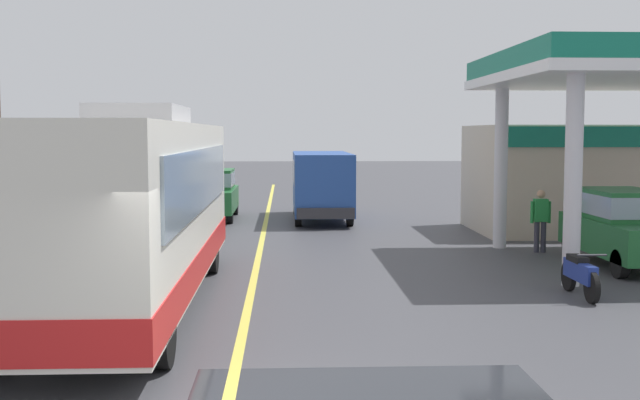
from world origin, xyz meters
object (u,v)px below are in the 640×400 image
motorcycle_parked_forecourt (580,274)px  coach_bus_main (132,212)px  car_at_pump (624,224)px  pedestrian_near_pump (540,217)px  car_trailing_behind_bus (212,191)px  minibus_opposing_lane (321,180)px

motorcycle_parked_forecourt → coach_bus_main: bearing=-177.3°
coach_bus_main → car_at_pump: coach_bus_main is taller
pedestrian_near_pump → car_trailing_behind_bus: bearing=137.6°
coach_bus_main → car_at_pump: 11.48m
motorcycle_parked_forecourt → minibus_opposing_lane: bearing=107.6°
car_at_pump → car_trailing_behind_bus: same height
car_at_pump → minibus_opposing_lane: bearing=122.9°
coach_bus_main → motorcycle_parked_forecourt: 8.57m
coach_bus_main → car_trailing_behind_bus: 14.68m
minibus_opposing_lane → motorcycle_parked_forecourt: minibus_opposing_lane is taller
car_at_pump → minibus_opposing_lane: 12.33m
motorcycle_parked_forecourt → pedestrian_near_pump: bearing=79.1°
coach_bus_main → minibus_opposing_lane: bearing=73.8°
car_at_pump → minibus_opposing_lane: size_ratio=0.69×
car_at_pump → coach_bus_main: bearing=-160.6°
pedestrian_near_pump → car_trailing_behind_bus: 12.78m
minibus_opposing_lane → car_trailing_behind_bus: minibus_opposing_lane is taller
minibus_opposing_lane → pedestrian_near_pump: bearing=-56.2°
coach_bus_main → motorcycle_parked_forecourt: coach_bus_main is taller
pedestrian_near_pump → car_trailing_behind_bus: (-9.44, 8.62, 0.08)m
coach_bus_main → car_trailing_behind_bus: (0.11, 14.66, -0.71)m
coach_bus_main → motorcycle_parked_forecourt: size_ratio=6.13×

